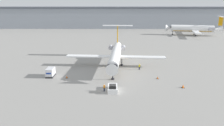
{
  "coord_description": "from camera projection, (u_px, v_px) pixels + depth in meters",
  "views": [
    {
      "loc": [
        0.35,
        -44.65,
        19.16
      ],
      "look_at": [
        0.0,
        10.03,
        3.61
      ],
      "focal_mm": 35.0,
      "sensor_mm": 36.0,
      "label": 1
    }
  ],
  "objects": [
    {
      "name": "ground_plane",
      "position": [
        112.0,
        91.0,
        48.19
      ],
      "size": [
        600.0,
        600.0,
        0.0
      ],
      "primitive_type": "plane",
      "color": "gray"
    },
    {
      "name": "terminal_building",
      "position": [
        113.0,
        17.0,
        161.53
      ],
      "size": [
        180.0,
        16.8,
        15.17
      ],
      "color": "#8C939E",
      "rests_on": "ground"
    },
    {
      "name": "airplane_main",
      "position": [
        115.0,
        55.0,
        65.54
      ],
      "size": [
        30.08,
        29.68,
        11.01
      ],
      "color": "white",
      "rests_on": "ground"
    },
    {
      "name": "pushback_tug",
      "position": [
        113.0,
        88.0,
        48.18
      ],
      "size": [
        2.13,
        4.29,
        1.75
      ],
      "color": "silver",
      "rests_on": "ground"
    },
    {
      "name": "luggage_cart",
      "position": [
        50.0,
        72.0,
        57.28
      ],
      "size": [
        1.82,
        3.31,
        2.27
      ],
      "color": "#232326",
      "rests_on": "ground"
    },
    {
      "name": "worker_near_tug",
      "position": [
        104.0,
        88.0,
        47.91
      ],
      "size": [
        0.4,
        0.24,
        1.64
      ],
      "color": "#232838",
      "rests_on": "ground"
    },
    {
      "name": "worker_by_wing",
      "position": [
        139.0,
        67.0,
        63.15
      ],
      "size": [
        0.4,
        0.24,
        1.72
      ],
      "color": "#232838",
      "rests_on": "ground"
    },
    {
      "name": "traffic_cone_left",
      "position": [
        67.0,
        77.0,
        56.29
      ],
      "size": [
        0.55,
        0.55,
        0.68
      ],
      "color": "black",
      "rests_on": "ground"
    },
    {
      "name": "traffic_cone_right",
      "position": [
        158.0,
        78.0,
        55.72
      ],
      "size": [
        0.56,
        0.56,
        0.67
      ],
      "color": "black",
      "rests_on": "ground"
    },
    {
      "name": "traffic_cone_mid",
      "position": [
        183.0,
        86.0,
        49.99
      ],
      "size": [
        0.7,
        0.7,
        0.76
      ],
      "color": "black",
      "rests_on": "ground"
    },
    {
      "name": "airplane_parked_far_left",
      "position": [
        194.0,
        29.0,
        125.85
      ],
      "size": [
        31.36,
        30.14,
        10.96
      ],
      "color": "white",
      "rests_on": "ground"
    }
  ]
}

